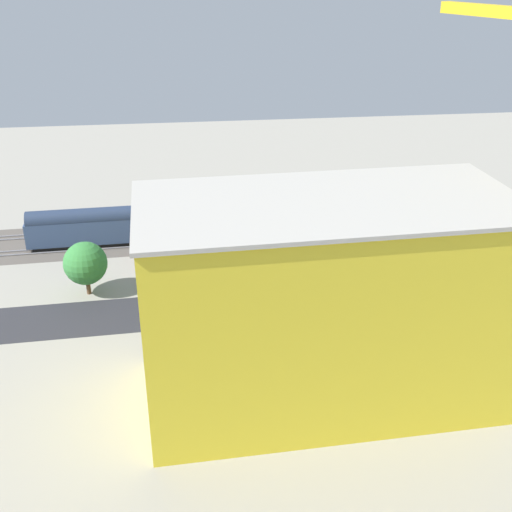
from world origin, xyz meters
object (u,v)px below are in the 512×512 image
Objects in this scene: construction_building at (325,304)px; street_tree_1 at (192,259)px; street_tree_4 at (335,243)px; box_truck_1 at (283,316)px; parked_car_2 at (344,304)px; box_truck_0 at (206,320)px; parked_car_3 at (283,309)px; platform_canopy_near at (363,220)px; parked_car_1 at (403,303)px; street_tree_3 at (487,240)px; freight_coach_far at (81,227)px; parked_car_4 at (212,312)px; street_tree_2 at (171,259)px; locomotive at (444,203)px; traffic_light at (208,290)px; street_tree_0 at (85,263)px; parked_car_0 at (464,297)px.

construction_building is 4.52× the size of street_tree_1.
construction_building is 26.46m from street_tree_4.
construction_building is 3.62× the size of box_truck_1.
parked_car_2 is 0.50× the size of box_truck_0.
street_tree_4 reaches higher than parked_car_3.
parked_car_1 is at bearing 89.11° from platform_canopy_near.
street_tree_3 is (-31.71, -9.19, 3.95)m from parked_car_3.
freight_coach_far is at bearing -24.17° from street_tree_4.
parked_car_1 is at bearing 177.58° from parked_car_4.
parked_car_4 is at bearing -60.19° from construction_building.
parked_car_4 is 41.87m from street_tree_3.
box_truck_0 is 1.30× the size of street_tree_2.
street_tree_1 reaches higher than locomotive.
traffic_light is at bearing 0.71° from parked_car_1.
street_tree_2 is at bearing -30.70° from parked_car_3.
box_truck_1 is (35.37, 34.78, -0.22)m from locomotive.
construction_building is at bearing 121.92° from parked_car_4.
parked_car_1 reaches higher than parked_car_2.
box_truck_1 is (0.45, 3.09, 0.80)m from parked_car_3.
platform_canopy_near is 35.00m from box_truck_0.
parked_car_1 is 0.46× the size of box_truck_0.
parked_car_1 is 0.59× the size of street_tree_0.
parked_car_0 is (-8.26, 20.28, -3.35)m from platform_canopy_near.
construction_building is at bearing 73.08° from street_tree_4.
traffic_light is at bearing 36.13° from locomotive.
street_tree_2 reaches higher than parked_car_1.
street_tree_4 is at bearing -52.28° from parked_car_1.
street_tree_4 is (26.02, 22.90, 3.85)m from locomotive.
parked_car_1 is 0.57× the size of street_tree_1.
traffic_light is at bearing 116.71° from street_tree_2.
parked_car_1 is at bearing -175.23° from box_truck_0.
construction_building reaches higher than box_truck_1.
street_tree_2 is at bearing -57.15° from parked_car_4.
freight_coach_far is at bearing -34.39° from parked_car_2.
construction_building reaches higher than locomotive.
box_truck_0 is at bearing 9.74° from parked_car_2.
freight_coach_far is at bearing -46.36° from street_tree_1.
traffic_light reaches higher than parked_car_4.
street_tree_3 is at bearing -168.18° from parked_car_4.
platform_canopy_near is 14.46× the size of parked_car_3.
construction_building is at bearing 122.21° from street_tree_2.
parked_car_1 is at bearing 31.46° from street_tree_3.
street_tree_1 is at bearing 133.64° from freight_coach_far.
parked_car_3 is 0.54× the size of street_tree_4.
traffic_light is at bearing 27.38° from street_tree_4.
street_tree_2 reaches higher than traffic_light.
platform_canopy_near is at bearing -158.39° from street_tree_2.
parked_car_0 is at bearing 167.97° from street_tree_2.
parked_car_2 is 25.33m from street_tree_3.
street_tree_1 is at bearing -16.62° from parked_car_1.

